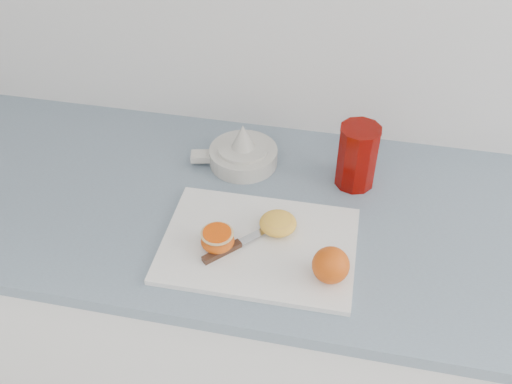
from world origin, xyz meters
TOP-DOWN VIEW (x-y plane):
  - counter at (0.02, 1.70)m, footprint 2.62×0.64m
  - cutting_board at (-0.03, 1.58)m, footprint 0.39×0.28m
  - whole_orange at (0.11, 1.51)m, footprint 0.07×0.07m
  - half_orange at (-0.11, 1.55)m, footprint 0.07×0.07m
  - squeezed_shell at (-0.00, 1.62)m, footprint 0.08×0.08m
  - paring_knife at (-0.09, 1.55)m, footprint 0.15×0.15m
  - citrus_juicer at (-0.12, 1.84)m, footprint 0.20×0.16m
  - red_tumbler at (0.14, 1.82)m, footprint 0.09×0.09m

SIDE VIEW (x-z plane):
  - counter at x=0.02m, z-range 0.00..0.89m
  - cutting_board at x=-0.03m, z-range 0.89..0.90m
  - paring_knife at x=-0.09m, z-range 0.90..0.91m
  - squeezed_shell at x=0.00m, z-range 0.90..0.94m
  - citrus_juicer at x=-0.12m, z-range 0.87..0.97m
  - half_orange at x=-0.11m, z-range 0.90..0.94m
  - whole_orange at x=0.11m, z-range 0.90..0.97m
  - red_tumbler at x=0.14m, z-range 0.88..1.03m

